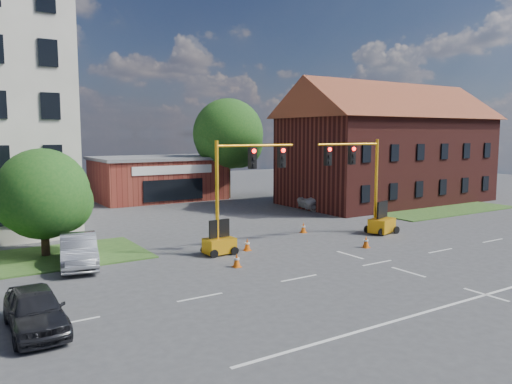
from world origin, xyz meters
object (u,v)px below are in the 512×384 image
Objects in this scene: signal_mast_west at (243,181)px; trailer_west at (219,244)px; pickup_white at (329,201)px; sedan_dark at (35,310)px; trailer_east at (382,224)px; signal_mast_east at (358,175)px.

trailer_west is at bearing -179.04° from signal_mast_west.
signal_mast_west is at bearing 138.65° from pickup_white.
sedan_dark is at bearing -152.41° from signal_mast_west.
trailer_east is 0.48× the size of sedan_dark.
trailer_west is at bearing -179.86° from signal_mast_east.
signal_mast_west is 3.00× the size of trailer_east.
pickup_white is at bearing 59.01° from signal_mast_east.
trailer_west is 0.89× the size of trailer_east.
trailer_west is 0.43× the size of sedan_dark.
signal_mast_east is 3.00× the size of trailer_east.
trailer_east is 22.75m from sedan_dark.
pickup_white is 1.22× the size of sedan_dark.
signal_mast_east is 21.64m from sedan_dark.
trailer_east is at bearing 14.37° from sedan_dark.
signal_mast_west reaches higher than pickup_white.
signal_mast_west is at bearing 157.71° from trailer_east.
signal_mast_west reaches higher than trailer_east.
pickup_white is (14.35, 9.40, -3.19)m from signal_mast_west.
trailer_west reaches higher than sedan_dark.
signal_mast_east is at bearing 138.09° from trailer_east.
sedan_dark is (-11.79, -6.16, -3.19)m from signal_mast_west.
signal_mast_west reaches higher than trailer_west.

